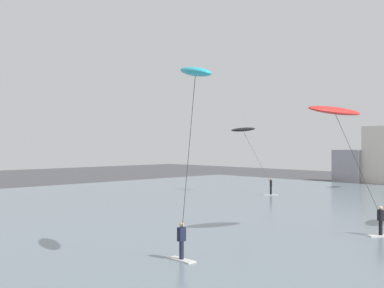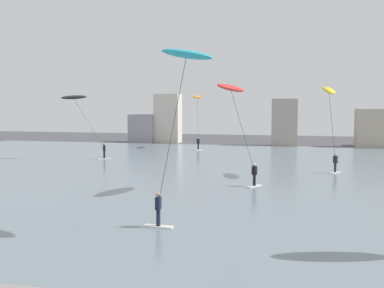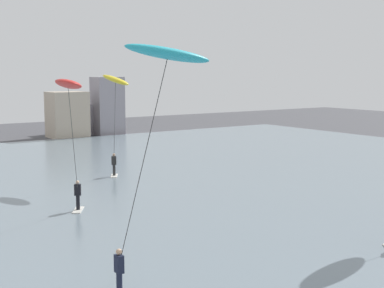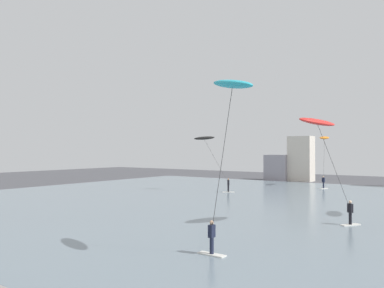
{
  "view_description": "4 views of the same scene",
  "coord_description": "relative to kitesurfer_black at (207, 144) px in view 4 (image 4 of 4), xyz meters",
  "views": [
    {
      "loc": [
        11.67,
        -0.21,
        5.18
      ],
      "look_at": [
        -2.36,
        13.22,
        5.15
      ],
      "focal_mm": 45.11,
      "sensor_mm": 36.0,
      "label": 1
    },
    {
      "loc": [
        2.46,
        -6.12,
        5.9
      ],
      "look_at": [
        -2.78,
        16.93,
        3.8
      ],
      "focal_mm": 42.26,
      "sensor_mm": 36.0,
      "label": 2
    },
    {
      "loc": [
        -11.67,
        -1.78,
        7.46
      ],
      "look_at": [
        1.73,
        17.54,
        4.41
      ],
      "focal_mm": 51.66,
      "sensor_mm": 36.0,
      "label": 3
    },
    {
      "loc": [
        6.42,
        -1.67,
        5.12
      ],
      "look_at": [
        -3.23,
        11.61,
        5.38
      ],
      "focal_mm": 36.16,
      "sensor_mm": 36.0,
      "label": 4
    }
  ],
  "objects": [
    {
      "name": "water_bay",
      "position": [
        19.75,
        -6.49,
        -5.79
      ],
      "size": [
        84.0,
        52.0,
        0.1
      ],
      "primitive_type": "cube",
      "color": "slate",
      "rests_on": "ground"
    },
    {
      "name": "kitesurfer_black",
      "position": [
        0.0,
        0.0,
        0.0
      ],
      "size": [
        5.16,
        1.97,
        6.83
      ],
      "color": "silver",
      "rests_on": "water_bay"
    },
    {
      "name": "kitesurfer_orange",
      "position": [
        9.75,
        14.32,
        0.38
      ],
      "size": [
        1.78,
        5.47,
        7.06
      ],
      "color": "silver",
      "rests_on": "water_bay"
    },
    {
      "name": "kitesurfer_cyan",
      "position": [
        17.36,
        -24.18,
        1.32
      ],
      "size": [
        3.67,
        1.92,
        8.42
      ],
      "color": "silver",
      "rests_on": "water_bay"
    },
    {
      "name": "kitesurfer_red",
      "position": [
        18.27,
        -14.3,
        0.63
      ],
      "size": [
        2.97,
        5.08,
        7.23
      ],
      "color": "silver",
      "rests_on": "water_bay"
    }
  ]
}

